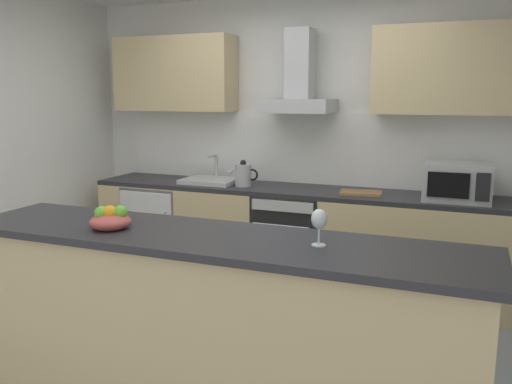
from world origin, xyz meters
The scene contains 15 objects.
ground centered at (0.00, 0.00, -0.01)m, with size 5.27×4.54×0.02m, color gray.
wall_back centered at (0.00, 1.83, 1.30)m, with size 5.27×0.12×2.60m, color white.
backsplash_tile centered at (0.00, 1.76, 1.23)m, with size 3.63×0.02×0.66m, color white.
counter_back centered at (0.00, 1.45, 0.45)m, with size 3.76×0.60×0.90m.
counter_island centered at (0.23, -0.63, 0.51)m, with size 2.79×0.64×1.02m.
upper_cabinets centered at (0.00, 1.60, 1.91)m, with size 3.71×0.32×0.70m.
oven centered at (0.01, 1.42, 0.46)m, with size 0.60×0.62×0.80m.
refrigerator centered at (-1.34, 1.42, 0.43)m, with size 0.58×0.60×0.85m.
microwave centered at (1.36, 1.40, 1.05)m, with size 0.50×0.38×0.30m.
sink centered at (-0.80, 1.43, 0.93)m, with size 0.50×0.40×0.26m.
kettle centered at (-0.45, 1.39, 1.01)m, with size 0.29×0.15×0.24m.
range_hood centered at (0.01, 1.55, 1.79)m, with size 0.62×0.45×0.72m.
wine_glass centered at (0.80, -0.61, 1.14)m, with size 0.08×0.08×0.18m.
fruit_bowl centered at (-0.32, -0.70, 1.06)m, with size 0.22×0.22×0.13m.
chopping_board centered at (0.61, 1.40, 0.91)m, with size 0.34×0.22×0.02m, color #9E7247.
Camera 1 is at (1.42, -2.97, 1.72)m, focal length 37.30 mm.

